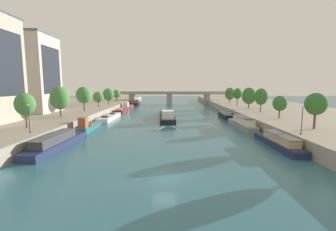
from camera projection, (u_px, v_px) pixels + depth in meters
name	position (u px, v px, depth m)	size (l,w,h in m)	color
ground_plane	(164.00, 178.00, 25.61)	(400.00, 400.00, 0.00)	#2D6070
quay_left	(59.00, 111.00, 80.42)	(36.00, 170.00, 2.41)	gray
quay_right	(280.00, 111.00, 79.55)	(36.00, 170.00, 2.41)	gray
barge_midriver	(167.00, 116.00, 69.54)	(5.30, 23.91, 3.34)	black
wake_behind_barge	(168.00, 128.00, 55.10)	(5.59, 6.04, 0.03)	#A0CCD6
moored_boat_left_midway	(57.00, 142.00, 37.55)	(3.45, 16.84, 2.43)	#1E284C
moored_boat_left_lone	(88.00, 126.00, 52.30)	(2.23, 11.22, 3.39)	#23666B
moored_boat_left_near	(110.00, 117.00, 69.76)	(3.42, 16.60, 2.25)	silver
moored_boat_left_second	(122.00, 110.00, 88.13)	(3.09, 14.47, 2.38)	maroon
moored_boat_left_downstream	(128.00, 106.00, 102.13)	(3.13, 13.87, 3.05)	maroon
moored_boat_left_end	(135.00, 103.00, 119.34)	(3.48, 15.61, 2.62)	black
moored_boat_right_lone	(279.00, 142.00, 37.94)	(2.84, 14.25, 2.32)	#1E284C
moored_boat_right_near	(242.00, 123.00, 55.35)	(3.01, 15.80, 2.81)	gray
moored_boat_right_midway	(225.00, 115.00, 71.82)	(2.16, 11.48, 2.56)	black
tree_left_distant	(25.00, 104.00, 41.71)	(3.48, 3.48, 6.39)	brown
tree_left_third	(60.00, 98.00, 56.03)	(4.45, 4.45, 7.41)	brown
tree_left_past_mid	(84.00, 95.00, 69.46)	(4.40, 4.40, 7.24)	brown
tree_left_nearest	(98.00, 97.00, 83.96)	(3.76, 3.76, 5.42)	brown
tree_left_end_of_row	(108.00, 94.00, 96.76)	(4.66, 4.66, 6.42)	brown
tree_left_by_lamp	(116.00, 94.00, 110.39)	(3.80, 3.80, 5.53)	brown
tree_right_end_of_row	(316.00, 104.00, 40.82)	(3.62, 3.62, 6.41)	brown
tree_right_third	(280.00, 103.00, 54.26)	(3.21, 3.21, 5.27)	brown
tree_right_past_mid	(261.00, 97.00, 66.44)	(3.66, 3.66, 6.81)	brown
tree_right_nearest	(249.00, 96.00, 76.31)	(4.52, 4.52, 6.94)	brown
tree_right_by_lamp	(237.00, 94.00, 88.01)	(3.35, 3.35, 6.57)	brown
tree_right_second	(230.00, 94.00, 101.07)	(4.12, 4.12, 6.67)	brown
lamppost_left_bank	(29.00, 117.00, 37.54)	(0.28, 0.28, 4.70)	black
lamppost_right_bank	(302.00, 119.00, 36.39)	(0.28, 0.28, 4.58)	black
building_left_middle	(30.00, 74.00, 65.54)	(12.83, 12.28, 21.86)	#BCB2A8
bridge_far	(169.00, 96.00, 124.01)	(64.01, 4.40, 6.78)	gray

